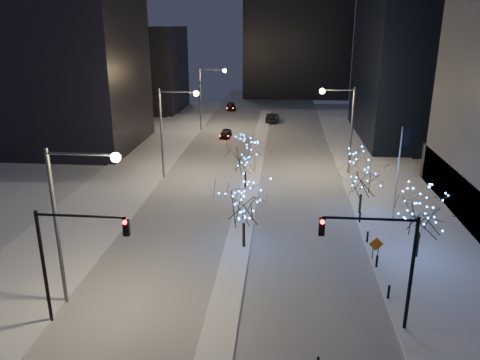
# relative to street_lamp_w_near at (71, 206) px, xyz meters

# --- Properties ---
(ground) EXTENTS (160.00, 160.00, 0.00)m
(ground) POSITION_rel_street_lamp_w_near_xyz_m (8.94, -2.00, -6.50)
(ground) COLOR silver
(ground) RESTS_ON ground
(road) EXTENTS (20.00, 130.00, 0.02)m
(road) POSITION_rel_street_lamp_w_near_xyz_m (8.94, 33.00, -6.49)
(road) COLOR #A5A9B3
(road) RESTS_ON ground
(median) EXTENTS (2.00, 80.00, 0.15)m
(median) POSITION_rel_street_lamp_w_near_xyz_m (8.94, 28.00, -6.42)
(median) COLOR silver
(median) RESTS_ON ground
(east_sidewalk) EXTENTS (10.00, 90.00, 0.15)m
(east_sidewalk) POSITION_rel_street_lamp_w_near_xyz_m (23.94, 18.00, -6.42)
(east_sidewalk) COLOR silver
(east_sidewalk) RESTS_ON ground
(west_sidewalk) EXTENTS (8.00, 90.00, 0.15)m
(west_sidewalk) POSITION_rel_street_lamp_w_near_xyz_m (-5.06, 18.00, -6.42)
(west_sidewalk) COLOR silver
(west_sidewalk) RESTS_ON ground
(filler_west_near) EXTENTS (22.00, 18.00, 24.00)m
(filler_west_near) POSITION_rel_street_lamp_w_near_xyz_m (-19.06, 38.00, 5.50)
(filler_west_near) COLOR black
(filler_west_near) RESTS_ON ground
(filler_west_far) EXTENTS (18.00, 16.00, 16.00)m
(filler_west_far) POSITION_rel_street_lamp_w_near_xyz_m (-17.06, 68.00, 1.50)
(filler_west_far) COLOR black
(filler_west_far) RESTS_ON ground
(horizon_block) EXTENTS (24.00, 14.00, 42.00)m
(horizon_block) POSITION_rel_street_lamp_w_near_xyz_m (14.94, 90.00, 14.50)
(horizon_block) COLOR black
(horizon_block) RESTS_ON ground
(street_lamp_w_near) EXTENTS (4.40, 0.56, 10.00)m
(street_lamp_w_near) POSITION_rel_street_lamp_w_near_xyz_m (0.00, 0.00, 0.00)
(street_lamp_w_near) COLOR #595E66
(street_lamp_w_near) RESTS_ON ground
(street_lamp_w_mid) EXTENTS (4.40, 0.56, 10.00)m
(street_lamp_w_mid) POSITION_rel_street_lamp_w_near_xyz_m (0.00, 25.00, 0.00)
(street_lamp_w_mid) COLOR #595E66
(street_lamp_w_mid) RESTS_ON ground
(street_lamp_w_far) EXTENTS (4.40, 0.56, 10.00)m
(street_lamp_w_far) POSITION_rel_street_lamp_w_near_xyz_m (0.00, 50.00, 0.00)
(street_lamp_w_far) COLOR #595E66
(street_lamp_w_far) RESTS_ON ground
(street_lamp_east) EXTENTS (3.90, 0.56, 10.00)m
(street_lamp_east) POSITION_rel_street_lamp_w_near_xyz_m (19.02, 28.00, -0.05)
(street_lamp_east) COLOR #595E66
(street_lamp_east) RESTS_ON ground
(traffic_signal_west) EXTENTS (5.26, 0.43, 7.00)m
(traffic_signal_west) POSITION_rel_street_lamp_w_near_xyz_m (0.50, -2.00, -1.74)
(traffic_signal_west) COLOR black
(traffic_signal_west) RESTS_ON ground
(traffic_signal_east) EXTENTS (5.26, 0.43, 7.00)m
(traffic_signal_east) POSITION_rel_street_lamp_w_near_xyz_m (17.88, -1.00, -1.74)
(traffic_signal_east) COLOR black
(traffic_signal_east) RESTS_ON ground
(flagpoles) EXTENTS (1.35, 2.60, 8.00)m
(flagpoles) POSITION_rel_street_lamp_w_near_xyz_m (22.30, 15.25, -1.70)
(flagpoles) COLOR silver
(flagpoles) RESTS_ON east_sidewalk
(bollards) EXTENTS (0.16, 12.16, 0.90)m
(bollards) POSITION_rel_street_lamp_w_near_xyz_m (19.14, 8.00, -5.90)
(bollards) COLOR black
(bollards) RESTS_ON east_sidewalk
(car_near) EXTENTS (1.70, 3.85, 1.29)m
(car_near) POSITION_rel_street_lamp_w_near_xyz_m (3.58, 45.18, -5.85)
(car_near) COLOR black
(car_near) RESTS_ON ground
(car_mid) EXTENTS (2.39, 4.97, 1.57)m
(car_mid) POSITION_rel_street_lamp_w_near_xyz_m (10.44, 57.44, -5.71)
(car_mid) COLOR black
(car_mid) RESTS_ON ground
(car_far) EXTENTS (2.46, 4.64, 1.28)m
(car_far) POSITION_rel_street_lamp_w_near_xyz_m (1.82, 69.01, -5.86)
(car_far) COLOR black
(car_far) RESTS_ON ground
(holiday_tree_median_near) EXTENTS (5.55, 5.55, 5.42)m
(holiday_tree_median_near) POSITION_rel_street_lamp_w_near_xyz_m (9.44, 8.37, -2.81)
(holiday_tree_median_near) COLOR black
(holiday_tree_median_near) RESTS_ON median
(holiday_tree_median_far) EXTENTS (5.03, 5.03, 5.31)m
(holiday_tree_median_far) POSITION_rel_street_lamp_w_near_xyz_m (8.44, 22.21, -3.00)
(holiday_tree_median_far) COLOR black
(holiday_tree_median_far) RESTS_ON median
(holiday_tree_plaza_near) EXTENTS (5.00, 5.00, 5.48)m
(holiday_tree_plaza_near) POSITION_rel_street_lamp_w_near_xyz_m (22.37, 7.91, -2.80)
(holiday_tree_plaza_near) COLOR black
(holiday_tree_plaza_near) RESTS_ON east_sidewalk
(holiday_tree_plaza_far) EXTENTS (5.38, 5.38, 5.55)m
(holiday_tree_plaza_far) POSITION_rel_street_lamp_w_near_xyz_m (19.44, 16.08, -2.86)
(holiday_tree_plaza_far) COLOR black
(holiday_tree_plaza_far) RESTS_ON east_sidewalk
(construction_sign) EXTENTS (1.07, 0.15, 1.76)m
(construction_sign) POSITION_rel_street_lamp_w_near_xyz_m (19.24, 7.19, -5.29)
(construction_sign) COLOR black
(construction_sign) RESTS_ON east_sidewalk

